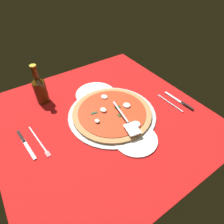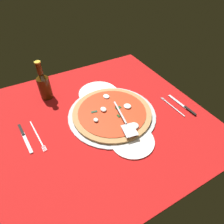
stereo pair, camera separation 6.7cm
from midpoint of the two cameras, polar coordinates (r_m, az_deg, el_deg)
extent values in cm
cube|color=#B31413|center=(99.11, -1.23, -1.72)|extent=(102.91, 102.91, 0.80)
cube|color=white|center=(131.36, -28.59, 5.43)|extent=(6.05, 6.05, 0.10)
cube|color=white|center=(130.95, -23.58, 7.20)|extent=(6.05, 6.05, 0.10)
cube|color=silver|center=(131.67, -18.54, 8.91)|extent=(6.05, 6.05, 0.10)
cube|color=white|center=(133.48, -13.55, 10.52)|extent=(6.05, 6.05, 0.10)
cube|color=white|center=(136.35, -8.68, 12.01)|extent=(6.05, 6.05, 0.10)
cube|color=white|center=(140.20, -4.00, 13.34)|extent=(6.05, 6.05, 0.10)
cube|color=white|center=(144.97, 0.45, 14.52)|extent=(6.05, 6.05, 0.10)
cube|color=white|center=(150.57, 4.63, 15.53)|extent=(6.05, 6.05, 0.10)
cube|color=white|center=(125.93, -25.67, 4.91)|extent=(6.05, 6.05, 0.10)
cube|color=white|center=(126.09, -20.45, 6.73)|extent=(6.05, 6.05, 0.10)
cube|color=white|center=(127.41, -15.24, 8.47)|extent=(6.05, 6.05, 0.10)
cube|color=white|center=(129.84, -10.15, 10.09)|extent=(6.05, 6.05, 0.10)
cube|color=white|center=(133.34, -5.23, 11.56)|extent=(6.05, 6.05, 0.10)
cube|color=white|center=(137.82, -0.55, 12.88)|extent=(6.05, 6.05, 0.10)
cube|color=white|center=(143.18, 3.84, 14.03)|extent=(6.05, 6.05, 0.10)
cube|color=white|center=(149.33, 7.94, 15.02)|extent=(6.05, 6.05, 0.10)
cube|color=white|center=(121.30, -27.92, 2.44)|extent=(6.05, 6.05, 0.10)
cube|color=white|center=(120.86, -22.51, 4.34)|extent=(6.05, 6.05, 0.10)
cube|color=silver|center=(121.63, -17.09, 6.20)|extent=(6.05, 6.05, 0.10)
cube|color=white|center=(123.59, -11.74, 7.96)|extent=(6.05, 6.05, 0.10)
cube|color=white|center=(126.68, -6.58, 9.59)|extent=(6.05, 6.05, 0.10)
cube|color=white|center=(130.83, -1.65, 11.06)|extent=(6.05, 6.05, 0.10)
cube|color=silver|center=(135.93, 2.99, 12.35)|extent=(6.05, 6.05, 0.10)
cube|color=white|center=(141.88, 7.30, 13.48)|extent=(6.05, 6.05, 0.10)
cube|color=white|center=(116.03, -24.74, 1.74)|extent=(6.05, 6.05, 0.10)
cube|color=white|center=(116.20, -19.09, 3.71)|extent=(6.05, 6.05, 0.10)
cube|color=white|center=(117.63, -13.49, 5.61)|extent=(6.05, 6.05, 0.10)
cube|color=white|center=(120.27, -8.05, 7.40)|extent=(6.05, 6.05, 0.10)
cube|color=white|center=(124.04, -2.85, 9.03)|extent=(6.05, 6.05, 0.10)
cube|color=white|center=(128.83, 2.05, 10.49)|extent=(6.05, 6.05, 0.10)
cube|color=white|center=(134.55, 6.60, 11.77)|extent=(6.05, 6.05, 0.10)
cube|color=white|center=(141.08, 10.79, 12.87)|extent=(6.05, 6.05, 0.10)
cube|color=silver|center=(111.65, -27.14, -1.07)|extent=(6.05, 6.05, 0.10)
cube|color=white|center=(111.17, -21.26, 0.98)|extent=(6.05, 6.05, 0.10)
cube|color=white|center=(112.01, -15.40, 3.01)|extent=(6.05, 6.05, 0.10)
cube|color=silver|center=(114.14, -9.66, 4.96)|extent=(6.05, 6.05, 0.10)
cube|color=white|center=(117.48, -4.17, 6.77)|extent=(6.05, 6.05, 0.10)
cube|color=white|center=(121.93, 1.02, 8.41)|extent=(6.05, 6.05, 0.10)
cube|color=white|center=(127.39, 5.83, 9.86)|extent=(6.05, 6.05, 0.10)
cube|color=white|center=(133.72, 10.26, 11.13)|extent=(6.05, 6.05, 0.10)
cube|color=white|center=(106.59, -23.63, -2.00)|extent=(6.05, 6.05, 0.10)
cube|color=white|center=(106.78, -17.49, 0.14)|extent=(6.05, 6.05, 0.10)
cube|color=white|center=(108.33, -11.44, 2.25)|extent=(6.05, 6.05, 0.10)
cube|color=white|center=(111.19, -5.62, 4.24)|extent=(6.05, 6.05, 0.10)
cube|color=white|center=(115.25, -0.13, 6.08)|extent=(6.05, 6.05, 0.10)
cube|color=white|center=(120.40, 4.98, 7.73)|extent=(6.05, 6.05, 0.10)
cube|color=white|center=(126.50, 9.67, 9.18)|extent=(6.05, 6.05, 0.10)
cube|color=white|center=(133.43, 13.93, 10.44)|extent=(6.05, 6.05, 0.10)
cube|color=white|center=(102.52, -26.21, -5.23)|extent=(6.05, 6.05, 0.10)
cube|color=white|center=(102.00, -19.79, -3.01)|extent=(6.05, 6.05, 0.10)
cube|color=white|center=(102.92, -13.41, -0.77)|extent=(6.05, 6.05, 0.10)
cube|color=white|center=(105.22, -7.24, 1.42)|extent=(6.05, 6.05, 0.10)
cube|color=white|center=(108.84, -1.40, 3.47)|extent=(6.05, 6.05, 0.10)
cube|color=white|center=(113.63, 4.04, 5.34)|extent=(6.05, 6.05, 0.10)
cube|color=white|center=(119.47, 9.01, 7.00)|extent=(6.05, 6.05, 0.10)
cube|color=white|center=(126.20, 13.52, 8.45)|extent=(6.05, 6.05, 0.10)
cube|color=white|center=(99.02, -29.02, -8.70)|extent=(6.05, 6.05, 0.10)
cube|color=white|center=(97.74, -22.31, -6.45)|extent=(6.05, 6.05, 0.10)
cube|color=white|center=(97.95, -15.59, -4.10)|extent=(6.05, 6.05, 0.10)
cube|color=white|center=(99.64, -9.04, -1.73)|extent=(6.05, 6.05, 0.10)
cube|color=white|center=(102.74, -2.81, 0.54)|extent=(6.05, 6.05, 0.10)
cube|color=white|center=(107.12, 2.99, 2.65)|extent=(6.05, 6.05, 0.10)
cube|color=white|center=(112.64, 8.29, 4.56)|extent=(6.05, 6.05, 0.10)
cube|color=white|center=(119.14, 13.08, 6.23)|extent=(6.05, 6.05, 0.10)
cube|color=white|center=(126.47, 17.37, 7.69)|extent=(6.05, 6.05, 0.10)
cube|color=white|center=(94.07, -25.09, -10.17)|extent=(6.05, 6.05, 0.10)
cube|color=white|center=(93.50, -18.01, -7.76)|extent=(6.05, 6.05, 0.10)
cube|color=white|center=(94.50, -11.05, -5.24)|extent=(6.05, 6.05, 0.10)
cube|color=white|center=(97.01, -4.40, -2.75)|extent=(6.05, 6.05, 0.10)
cube|color=white|center=(100.92, 1.81, -0.38)|extent=(6.05, 6.05, 0.10)
cube|color=white|center=(106.07, 7.48, 1.80)|extent=(6.05, 6.05, 0.10)
cube|color=silver|center=(112.30, 12.58, 3.73)|extent=(6.05, 6.05, 0.10)
cube|color=white|center=(119.43, 17.13, 5.43)|extent=(6.05, 6.05, 0.10)
cube|color=white|center=(91.05, -28.15, -14.13)|extent=(6.05, 6.05, 0.10)
cube|color=white|center=(89.65, -20.71, -11.74)|extent=(6.05, 6.05, 0.10)
cube|color=white|center=(89.88, -13.31, -9.13)|extent=(6.05, 6.05, 0.10)
cube|color=white|center=(91.72, -6.18, -6.43)|extent=(6.05, 6.05, 0.10)
cube|color=white|center=(95.08, 0.48, -3.79)|extent=(6.05, 6.05, 0.10)
cube|color=silver|center=(99.80, 6.56, -1.32)|extent=(6.05, 6.05, 0.10)
cube|color=white|center=(105.70, 12.02, 0.92)|extent=(6.05, 6.05, 0.10)
cube|color=white|center=(112.61, 16.86, 2.89)|extent=(6.05, 6.05, 0.10)
cube|color=white|center=(120.33, 21.13, 4.61)|extent=(6.05, 6.05, 0.10)
cube|color=white|center=(86.48, -23.72, -16.02)|extent=(6.05, 6.05, 0.10)
cube|color=white|center=(85.87, -15.85, -13.38)|extent=(6.05, 6.05, 0.10)
cube|color=white|center=(86.96, -8.21, -10.53)|extent=(6.05, 6.05, 0.10)
cube|color=white|center=(89.68, -1.03, -7.63)|extent=(6.05, 6.05, 0.10)
cube|color=white|center=(93.89, 5.53, -4.84)|extent=(6.05, 6.05, 0.10)
cube|color=white|center=(99.41, 11.39, -2.27)|extent=(6.05, 6.05, 0.10)
cube|color=white|center=(106.03, 16.57, 0.03)|extent=(6.05, 6.05, 0.10)
cube|color=silver|center=(113.56, 21.10, 2.04)|extent=(6.05, 6.05, 0.10)
cube|color=white|center=(84.07, -27.07, -20.53)|extent=(6.05, 6.05, 0.10)
cube|color=white|center=(82.56, -18.73, -17.99)|extent=(6.05, 6.05, 0.10)
cube|color=white|center=(82.80, -10.52, -15.06)|extent=(6.05, 6.05, 0.10)
cube|color=white|center=(84.80, -2.76, -11.93)|extent=(6.05, 6.05, 0.10)
cube|color=white|center=(88.42, 4.35, -8.81)|extent=(6.05, 6.05, 0.10)
cube|color=white|center=(93.48, 10.68, -5.87)|extent=(6.05, 6.05, 0.10)
cube|color=white|center=(99.76, 16.23, -3.20)|extent=(6.05, 6.05, 0.10)
cube|color=white|center=(107.04, 21.06, -0.85)|extent=(6.05, 6.05, 0.10)
cube|color=white|center=(115.14, 25.23, 1.20)|extent=(6.05, 6.05, 0.10)
cube|color=white|center=(80.03, -21.99, -22.88)|extent=(6.05, 6.05, 0.10)
cube|color=white|center=(79.36, -13.17, -19.99)|extent=(6.05, 6.05, 0.10)
cube|color=white|center=(80.53, -4.75, -16.70)|extent=(6.05, 6.05, 0.10)
cube|color=white|center=(83.46, 2.99, -13.27)|extent=(6.05, 6.05, 0.10)
cube|color=white|center=(87.98, 9.86, -9.93)|extent=(6.05, 6.05, 0.10)
cube|color=white|center=(93.84, 15.85, -6.85)|extent=(6.05, 6.05, 0.10)
cube|color=white|center=(100.83, 21.01, -4.10)|extent=(6.05, 6.05, 0.10)
cube|color=white|center=(108.72, 25.44, -1.69)|extent=(6.05, 6.05, 0.10)
cube|color=white|center=(78.35, -25.69, -27.96)|extent=(6.05, 6.05, 0.10)
cube|color=white|center=(76.73, -16.22, -25.27)|extent=(6.05, 6.05, 0.10)
cube|color=white|center=(76.99, -7.06, -21.94)|extent=(6.05, 6.05, 0.10)
cube|color=white|center=(79.13, 1.40, -18.25)|extent=(6.05, 6.05, 0.10)
cube|color=white|center=(83.00, 8.91, -14.51)|extent=(6.05, 6.05, 0.10)
cube|color=white|center=(88.37, 15.42, -10.97)|extent=(6.05, 6.05, 0.10)
cube|color=white|center=(94.99, 20.96, -7.76)|extent=(6.05, 6.05, 0.10)
cube|color=white|center=(102.61, 25.67, -4.94)|extent=(6.05, 6.05, 0.10)
cube|color=white|center=(111.04, 29.66, -2.50)|extent=(6.05, 6.05, 0.10)
cube|color=white|center=(74.27, -9.76, -27.58)|extent=(6.05, 6.05, 0.10)
cube|color=white|center=(75.52, -0.46, -23.74)|extent=(6.05, 6.05, 0.10)
cube|color=white|center=(78.64, 7.81, -19.63)|extent=(6.05, 6.05, 0.10)
cube|color=white|center=(83.41, 14.91, -15.60)|extent=(6.05, 6.05, 0.10)
cube|color=white|center=(89.58, 20.91, -11.88)|extent=(6.05, 6.05, 0.10)
cube|color=white|center=(96.87, 25.94, -8.58)|extent=(6.05, 6.05, 0.10)
cube|color=white|center=(105.06, 30.15, -5.72)|extent=(6.05, 6.05, 0.10)
cube|color=white|center=(72.75, -2.67, -29.68)|extent=(6.05, 6.05, 0.10)
cube|color=white|center=(75.01, 6.49, -25.29)|extent=(6.05, 6.05, 0.10)
cube|color=white|center=(79.08, 14.31, -20.78)|extent=(6.05, 6.05, 0.10)
cube|color=white|center=(84.70, 20.84, -16.51)|extent=(6.05, 6.05, 0.10)
cube|color=white|center=(91.58, 26.24, -12.67)|extent=(6.05, 6.05, 0.10)
cube|color=white|center=(99.47, 30.70, -9.31)|extent=(6.05, 6.05, 0.10)
cube|color=white|center=(75.46, 13.61, -26.50)|extent=(6.05, 6.05, 0.10)
cube|color=white|center=(80.43, 20.76, -21.66)|extent=(6.05, 6.05, 0.10)
cube|color=white|center=(86.81, 26.59, -17.22)|extent=(6.05, 6.05, 0.10)
cube|color=white|center=(94.32, 31.33, -13.31)|extent=(6.05, 6.05, 0.10)
cylinder|color=#B7BABD|center=(99.62, 1.92, -0.68)|extent=(45.64, 45.64, 0.94)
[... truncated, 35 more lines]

